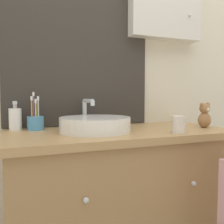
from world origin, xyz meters
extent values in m
cube|color=beige|center=(0.00, 0.63, 1.25)|extent=(3.20, 0.06, 2.50)
cube|color=#332D28|center=(-0.15, 0.59, 1.26)|extent=(0.86, 0.02, 0.88)
cube|color=#B2C1CC|center=(-0.15, 0.58, 1.26)|extent=(0.80, 0.01, 0.82)
sphere|color=silver|center=(0.55, 0.49, 1.52)|extent=(0.02, 0.02, 0.02)
cube|color=#A37A4C|center=(0.00, 0.33, 0.39)|extent=(1.12, 0.51, 0.78)
cube|color=tan|center=(0.00, 0.33, 0.80)|extent=(1.16, 0.55, 0.03)
sphere|color=silver|center=(-0.26, 0.06, 0.59)|extent=(0.02, 0.02, 0.02)
sphere|color=silver|center=(0.26, 0.06, 0.59)|extent=(0.02, 0.02, 0.02)
cylinder|color=white|center=(-0.14, 0.32, 0.85)|extent=(0.35, 0.35, 0.07)
cylinder|color=silver|center=(-0.14, 0.32, 0.89)|extent=(0.29, 0.29, 0.01)
cylinder|color=silver|center=(-0.14, 0.52, 0.89)|extent=(0.02, 0.02, 0.15)
cylinder|color=silver|center=(-0.14, 0.44, 0.97)|extent=(0.02, 0.16, 0.02)
cylinder|color=silver|center=(-0.14, 0.36, 0.96)|extent=(0.02, 0.02, 0.02)
sphere|color=white|center=(-0.04, 0.52, 0.86)|extent=(0.06, 0.06, 0.06)
cylinder|color=#4C93C6|center=(-0.42, 0.49, 0.85)|extent=(0.09, 0.09, 0.07)
cylinder|color=white|center=(-0.40, 0.49, 0.91)|extent=(0.01, 0.01, 0.16)
cube|color=white|center=(-0.40, 0.49, 0.98)|extent=(0.01, 0.02, 0.02)
cylinder|color=#8E56B7|center=(-0.42, 0.51, 0.92)|extent=(0.01, 0.01, 0.19)
cube|color=white|center=(-0.42, 0.51, 1.01)|extent=(0.01, 0.02, 0.02)
cylinder|color=orange|center=(-0.43, 0.49, 0.91)|extent=(0.01, 0.01, 0.16)
cube|color=white|center=(-0.43, 0.49, 0.98)|extent=(0.01, 0.02, 0.02)
cylinder|color=#E5CC4C|center=(-0.41, 0.47, 0.90)|extent=(0.01, 0.01, 0.15)
cube|color=white|center=(-0.41, 0.47, 0.97)|extent=(0.01, 0.02, 0.02)
cylinder|color=white|center=(-0.51, 0.51, 0.87)|extent=(0.06, 0.06, 0.11)
cylinder|color=silver|center=(-0.51, 0.51, 0.94)|extent=(0.02, 0.02, 0.02)
cube|color=silver|center=(-0.51, 0.50, 0.96)|extent=(0.02, 0.03, 0.02)
cylinder|color=orange|center=(0.50, 0.16, 0.71)|extent=(0.02, 0.05, 0.12)
ellipsoid|color=#9E7047|center=(0.48, 0.25, 0.86)|extent=(0.08, 0.06, 0.09)
sphere|color=#9E7047|center=(0.48, 0.25, 0.93)|extent=(0.06, 0.06, 0.06)
sphere|color=#9E7047|center=(0.46, 0.25, 0.95)|extent=(0.02, 0.02, 0.02)
sphere|color=#9E7047|center=(0.50, 0.25, 0.95)|extent=(0.02, 0.02, 0.02)
sphere|color=silver|center=(0.48, 0.23, 0.92)|extent=(0.02, 0.02, 0.02)
cylinder|color=silver|center=(0.22, 0.13, 0.86)|extent=(0.07, 0.07, 0.08)
camera|label=1|loc=(-0.51, -0.86, 1.00)|focal=40.00mm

